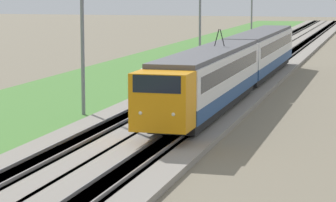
# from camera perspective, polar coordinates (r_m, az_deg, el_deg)

# --- Properties ---
(ballast_main) EXTENTS (240.00, 4.40, 0.30)m
(ballast_main) POSITION_cam_1_polar(r_m,az_deg,el_deg) (60.72, 1.54, 1.02)
(ballast_main) COLOR gray
(ballast_main) RESTS_ON ground
(ballast_adjacent) EXTENTS (240.00, 4.40, 0.30)m
(ballast_adjacent) POSITION_cam_1_polar(r_m,az_deg,el_deg) (59.88, 5.43, 0.89)
(ballast_adjacent) COLOR gray
(ballast_adjacent) RESTS_ON ground
(track_main) EXTENTS (240.00, 1.57, 0.45)m
(track_main) POSITION_cam_1_polar(r_m,az_deg,el_deg) (60.71, 1.54, 1.03)
(track_main) COLOR #4C4238
(track_main) RESTS_ON ground
(track_adjacent) EXTENTS (240.00, 1.57, 0.45)m
(track_adjacent) POSITION_cam_1_polar(r_m,az_deg,el_deg) (59.88, 5.43, 0.89)
(track_adjacent) COLOR #4C4238
(track_adjacent) RESTS_ON ground
(grass_verge) EXTENTS (240.00, 12.79, 0.12)m
(grass_verge) POSITION_cam_1_polar(r_m,az_deg,el_deg) (62.68, -4.56, 1.14)
(grass_verge) COLOR #4C8438
(grass_verge) RESTS_ON ground
(passenger_train) EXTENTS (42.90, 2.91, 5.09)m
(passenger_train) POSITION_cam_1_polar(r_m,az_deg,el_deg) (57.64, 5.12, 2.84)
(passenger_train) COLOR orange
(passenger_train) RESTS_ON ground
(catenary_mast_mid) EXTENTS (0.22, 2.56, 9.11)m
(catenary_mast_mid) POSITION_cam_1_polar(r_m,az_deg,el_deg) (47.55, -6.09, 4.49)
(catenary_mast_mid) COLOR slate
(catenary_mast_mid) RESTS_ON ground
(catenary_mast_far) EXTENTS (0.22, 2.56, 8.65)m
(catenary_mast_far) POSITION_cam_1_polar(r_m,az_deg,el_deg) (77.60, 2.35, 5.78)
(catenary_mast_far) COLOR slate
(catenary_mast_far) RESTS_ON ground
(catenary_mast_distant) EXTENTS (0.22, 2.56, 8.83)m
(catenary_mast_distant) POSITION_cam_1_polar(r_m,az_deg,el_deg) (108.40, 6.05, 6.48)
(catenary_mast_distant) COLOR slate
(catenary_mast_distant) RESTS_ON ground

